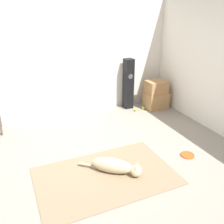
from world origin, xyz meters
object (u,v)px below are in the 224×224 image
Objects in this scene: tennis_ball_by_boxes at (135,110)px; tennis_ball_near_speaker at (143,108)px; dog at (115,166)px; cardboard_box_upper at (156,87)px; cardboard_box_lower at (156,100)px; floor_speaker at (128,84)px; frisbee at (187,155)px.

tennis_ball_near_speaker is at bearing 5.12° from tennis_ball_by_boxes.
dog is 11.41× the size of tennis_ball_by_boxes.
cardboard_box_upper is at bearing 44.95° from dog.
floor_speaker is at bearing 154.36° from cardboard_box_lower.
dog reaches higher than frisbee.
dog is 0.66× the size of floor_speaker.
cardboard_box_lower reaches higher than tennis_ball_near_speaker.
frisbee is at bearing -99.94° from tennis_ball_near_speaker.
cardboard_box_lower reaches higher than dog.
floor_speaker reaches higher than tennis_ball_near_speaker.
tennis_ball_near_speaker is (-0.31, 0.02, -0.15)m from cardboard_box_lower.
cardboard_box_upper is (-0.01, 0.00, 0.32)m from cardboard_box_lower.
tennis_ball_near_speaker is at bearing 175.77° from cardboard_box_lower.
tennis_ball_near_speaker is (0.28, -0.26, -0.54)m from floor_speaker.
frisbee is (1.24, -0.06, -0.11)m from dog.
tennis_ball_near_speaker is (0.34, 1.97, 0.02)m from frisbee.
tennis_ball_near_speaker is at bearing 50.18° from dog.
dog reaches higher than tennis_ball_by_boxes.
dog is at bearing -125.94° from tennis_ball_by_boxes.
cardboard_box_upper is at bearing -25.93° from floor_speaker.
floor_speaker reaches higher than frisbee.
cardboard_box_upper is 0.39× the size of floor_speaker.
cardboard_box_lower is at bearing -25.64° from floor_speaker.
frisbee is at bearing -108.32° from cardboard_box_upper.
frisbee is at bearing -93.63° from tennis_ball_by_boxes.
frisbee is 3.30× the size of tennis_ball_by_boxes.
cardboard_box_lower is 0.32m from cardboard_box_upper.
tennis_ball_by_boxes and tennis_ball_near_speaker have the same top height.
dog reaches higher than tennis_ball_near_speaker.
tennis_ball_by_boxes is at bearing 179.91° from cardboard_box_upper.
cardboard_box_upper is 6.83× the size of tennis_ball_near_speaker.
tennis_ball_by_boxes is at bearing 179.65° from cardboard_box_lower.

